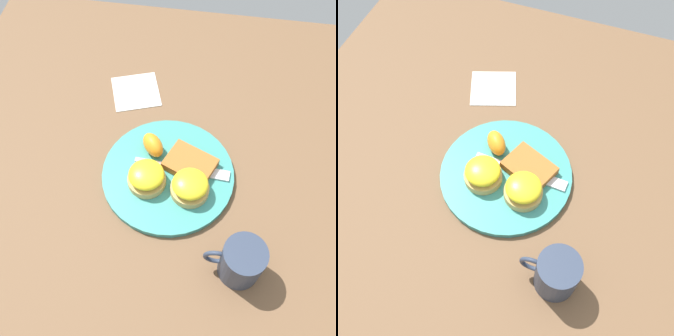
# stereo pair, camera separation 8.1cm
# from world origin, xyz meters

# --- Properties ---
(ground_plane) EXTENTS (1.10, 1.10, 0.00)m
(ground_plane) POSITION_xyz_m (0.00, 0.00, 0.00)
(ground_plane) COLOR brown
(plate) EXTENTS (0.28, 0.28, 0.01)m
(plate) POSITION_xyz_m (0.00, 0.00, 0.01)
(plate) COLOR teal
(plate) RESTS_ON ground_plane
(sandwich_benedict_left) EXTENTS (0.08, 0.08, 0.05)m
(sandwich_benedict_left) POSITION_xyz_m (0.04, 0.03, 0.04)
(sandwich_benedict_left) COLOR tan
(sandwich_benedict_left) RESTS_ON plate
(sandwich_benedict_right) EXTENTS (0.08, 0.08, 0.05)m
(sandwich_benedict_right) POSITION_xyz_m (-0.05, 0.04, 0.04)
(sandwich_benedict_right) COLOR tan
(sandwich_benedict_right) RESTS_ON plate
(hashbrown_patty) EXTENTS (0.12, 0.11, 0.02)m
(hashbrown_patty) POSITION_xyz_m (-0.04, -0.02, 0.02)
(hashbrown_patty) COLOR #A56028
(hashbrown_patty) RESTS_ON plate
(orange_wedge) EXTENTS (0.07, 0.07, 0.04)m
(orange_wedge) POSITION_xyz_m (0.04, -0.05, 0.04)
(orange_wedge) COLOR orange
(orange_wedge) RESTS_ON plate
(fork) EXTENTS (0.20, 0.03, 0.00)m
(fork) POSITION_xyz_m (-0.04, -0.01, 0.02)
(fork) COLOR silver
(fork) RESTS_ON plate
(cup) EXTENTS (0.11, 0.08, 0.10)m
(cup) POSITION_xyz_m (-0.16, 0.18, 0.05)
(cup) COLOR #2D384C
(cup) RESTS_ON ground_plane
(napkin) EXTENTS (0.14, 0.14, 0.00)m
(napkin) POSITION_xyz_m (0.11, -0.22, 0.00)
(napkin) COLOR white
(napkin) RESTS_ON ground_plane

